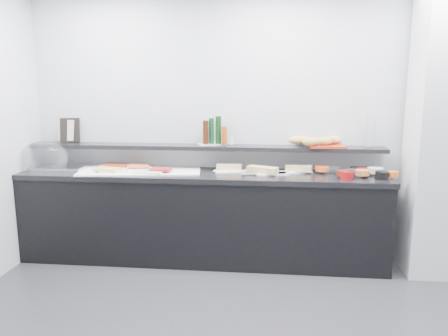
# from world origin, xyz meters

# --- Properties ---
(back_wall) EXTENTS (5.00, 0.02, 2.70)m
(back_wall) POSITION_xyz_m (0.00, 2.00, 1.35)
(back_wall) COLOR #B5B8BD
(back_wall) RESTS_ON ground
(column) EXTENTS (0.50, 0.50, 2.70)m
(column) POSITION_xyz_m (1.50, 1.65, 1.35)
(column) COLOR silver
(column) RESTS_ON ground
(buffet_cabinet) EXTENTS (3.60, 0.60, 0.85)m
(buffet_cabinet) POSITION_xyz_m (-0.70, 1.70, 0.42)
(buffet_cabinet) COLOR black
(buffet_cabinet) RESTS_ON ground
(counter_top) EXTENTS (3.62, 0.62, 0.05)m
(counter_top) POSITION_xyz_m (-0.70, 1.70, 0.88)
(counter_top) COLOR black
(counter_top) RESTS_ON buffet_cabinet
(wall_shelf) EXTENTS (3.60, 0.25, 0.04)m
(wall_shelf) POSITION_xyz_m (-0.70, 1.88, 1.13)
(wall_shelf) COLOR black
(wall_shelf) RESTS_ON back_wall
(cloche_base) EXTENTS (0.50, 0.34, 0.04)m
(cloche_base) POSITION_xyz_m (-2.15, 1.70, 0.92)
(cloche_base) COLOR #ACAEB3
(cloche_base) RESTS_ON counter_top
(cloche_dome) EXTENTS (0.52, 0.37, 0.34)m
(cloche_dome) POSITION_xyz_m (-2.32, 1.68, 1.03)
(cloche_dome) COLOR silver
(cloche_dome) RESTS_ON cloche_base
(linen_runner) EXTENTS (1.26, 0.72, 0.01)m
(linen_runner) POSITION_xyz_m (-1.32, 1.73, 0.91)
(linen_runner) COLOR white
(linen_runner) RESTS_ON counter_top
(platter_meat_a) EXTENTS (0.35, 0.28, 0.01)m
(platter_meat_a) POSITION_xyz_m (-1.63, 1.85, 0.92)
(platter_meat_a) COLOR white
(platter_meat_a) RESTS_ON linen_runner
(food_meat_a) EXTENTS (0.25, 0.16, 0.02)m
(food_meat_a) POSITION_xyz_m (-1.60, 1.80, 0.94)
(food_meat_a) COLOR maroon
(food_meat_a) RESTS_ON platter_meat_a
(platter_salmon) EXTENTS (0.40, 0.34, 0.01)m
(platter_salmon) POSITION_xyz_m (-1.44, 1.86, 0.92)
(platter_salmon) COLOR silver
(platter_salmon) RESTS_ON linen_runner
(food_salmon) EXTENTS (0.24, 0.18, 0.02)m
(food_salmon) POSITION_xyz_m (-1.37, 1.80, 0.94)
(food_salmon) COLOR #F36231
(food_salmon) RESTS_ON platter_salmon
(platter_cheese) EXTENTS (0.31, 0.25, 0.01)m
(platter_cheese) POSITION_xyz_m (-1.55, 1.58, 0.92)
(platter_cheese) COLOR white
(platter_cheese) RESTS_ON linen_runner
(food_cheese) EXTENTS (0.25, 0.18, 0.02)m
(food_cheese) POSITION_xyz_m (-1.61, 1.57, 0.94)
(food_cheese) COLOR #DCC655
(food_cheese) RESTS_ON platter_cheese
(platter_meat_b) EXTENTS (0.30, 0.20, 0.01)m
(platter_meat_b) POSITION_xyz_m (-1.21, 1.59, 0.92)
(platter_meat_b) COLOR white
(platter_meat_b) RESTS_ON linen_runner
(food_meat_b) EXTENTS (0.22, 0.16, 0.02)m
(food_meat_b) POSITION_xyz_m (-1.09, 1.62, 0.94)
(food_meat_b) COLOR maroon
(food_meat_b) RESTS_ON platter_meat_b
(sandwich_plate_left) EXTENTS (0.42, 0.25, 0.01)m
(sandwich_plate_left) POSITION_xyz_m (-0.38, 1.78, 0.91)
(sandwich_plate_left) COLOR white
(sandwich_plate_left) RESTS_ON counter_top
(sandwich_food_left) EXTENTS (0.25, 0.11, 0.06)m
(sandwich_food_left) POSITION_xyz_m (-0.43, 1.79, 0.94)
(sandwich_food_left) COLOR tan
(sandwich_food_left) RESTS_ON sandwich_plate_left
(tongs_left) EXTENTS (0.15, 0.06, 0.01)m
(tongs_left) POSITION_xyz_m (-0.51, 1.72, 0.92)
(tongs_left) COLOR silver
(tongs_left) RESTS_ON sandwich_plate_left
(sandwich_plate_mid) EXTENTS (0.33, 0.20, 0.01)m
(sandwich_plate_mid) POSITION_xyz_m (-0.01, 1.68, 0.91)
(sandwich_plate_mid) COLOR white
(sandwich_plate_mid) RESTS_ON counter_top
(sandwich_food_mid) EXTENTS (0.32, 0.23, 0.06)m
(sandwich_food_mid) POSITION_xyz_m (-0.10, 1.68, 0.94)
(sandwich_food_mid) COLOR tan
(sandwich_food_mid) RESTS_ON sandwich_plate_mid
(tongs_mid) EXTENTS (0.16, 0.03, 0.01)m
(tongs_mid) POSITION_xyz_m (-0.22, 1.59, 0.92)
(tongs_mid) COLOR #B6B9BD
(tongs_mid) RESTS_ON sandwich_plate_mid
(sandwich_plate_right) EXTENTS (0.42, 0.31, 0.01)m
(sandwich_plate_right) POSITION_xyz_m (0.19, 1.79, 0.91)
(sandwich_plate_right) COLOR white
(sandwich_plate_right) RESTS_ON counter_top
(sandwich_food_right) EXTENTS (0.27, 0.15, 0.06)m
(sandwich_food_right) POSITION_xyz_m (0.26, 1.81, 0.94)
(sandwich_food_right) COLOR tan
(sandwich_food_right) RESTS_ON sandwich_plate_right
(tongs_right) EXTENTS (0.16, 0.03, 0.01)m
(tongs_right) POSITION_xyz_m (0.30, 1.74, 0.92)
(tongs_right) COLOR #BABCC1
(tongs_right) RESTS_ON sandwich_plate_right
(bowl_glass_fruit) EXTENTS (0.21, 0.21, 0.07)m
(bowl_glass_fruit) POSITION_xyz_m (0.58, 1.79, 0.94)
(bowl_glass_fruit) COLOR white
(bowl_glass_fruit) RESTS_ON counter_top
(fill_glass_fruit) EXTENTS (0.18, 0.18, 0.05)m
(fill_glass_fruit) POSITION_xyz_m (0.48, 1.81, 0.95)
(fill_glass_fruit) COLOR #E6561F
(fill_glass_fruit) RESTS_ON bowl_glass_fruit
(bowl_black_jam) EXTENTS (0.15, 0.15, 0.07)m
(bowl_black_jam) POSITION_xyz_m (0.81, 1.79, 0.94)
(bowl_black_jam) COLOR black
(bowl_black_jam) RESTS_ON counter_top
(fill_black_jam) EXTENTS (0.13, 0.13, 0.05)m
(fill_black_jam) POSITION_xyz_m (0.85, 1.79, 0.95)
(fill_black_jam) COLOR #62110E
(fill_black_jam) RESTS_ON bowl_black_jam
(bowl_glass_cream) EXTENTS (0.22, 0.22, 0.07)m
(bowl_glass_cream) POSITION_xyz_m (0.90, 1.77, 0.94)
(bowl_glass_cream) COLOR white
(bowl_glass_cream) RESTS_ON counter_top
(fill_glass_cream) EXTENTS (0.16, 0.16, 0.05)m
(fill_glass_cream) POSITION_xyz_m (0.98, 1.77, 0.95)
(fill_glass_cream) COLOR white
(fill_glass_cream) RESTS_ON bowl_glass_cream
(bowl_red_jam) EXTENTS (0.16, 0.16, 0.07)m
(bowl_red_jam) POSITION_xyz_m (0.68, 1.56, 0.94)
(bowl_red_jam) COLOR maroon
(bowl_red_jam) RESTS_ON counter_top
(fill_red_jam) EXTENTS (0.11, 0.11, 0.05)m
(fill_red_jam) POSITION_xyz_m (0.64, 1.58, 0.95)
(fill_red_jam) COLOR #56170C
(fill_red_jam) RESTS_ON bowl_red_jam
(bowl_glass_salmon) EXTENTS (0.21, 0.21, 0.07)m
(bowl_glass_salmon) POSITION_xyz_m (0.75, 1.64, 0.94)
(bowl_glass_salmon) COLOR white
(bowl_glass_salmon) RESTS_ON counter_top
(fill_glass_salmon) EXTENTS (0.16, 0.16, 0.05)m
(fill_glass_salmon) POSITION_xyz_m (0.83, 1.64, 0.95)
(fill_glass_salmon) COLOR orange
(fill_glass_salmon) RESTS_ON bowl_glass_salmon
(bowl_black_fruit) EXTENTS (0.14, 0.14, 0.07)m
(bowl_black_fruit) POSITION_xyz_m (1.00, 1.59, 0.94)
(bowl_black_fruit) COLOR black
(bowl_black_fruit) RESTS_ON counter_top
(fill_black_fruit) EXTENTS (0.10, 0.10, 0.05)m
(fill_black_fruit) POSITION_xyz_m (1.10, 1.60, 0.95)
(fill_black_fruit) COLOR #CA591B
(fill_black_fruit) RESTS_ON bowl_black_fruit
(framed_print) EXTENTS (0.21, 0.11, 0.26)m
(framed_print) POSITION_xyz_m (-2.14, 1.93, 1.28)
(framed_print) COLOR black
(framed_print) RESTS_ON wall_shelf
(print_art) EXTENTS (0.18, 0.06, 0.22)m
(print_art) POSITION_xyz_m (-2.18, 1.92, 1.28)
(print_art) COLOR #C6A48F
(print_art) RESTS_ON framed_print
(condiment_tray) EXTENTS (0.27, 0.22, 0.01)m
(condiment_tray) POSITION_xyz_m (-0.65, 1.91, 1.16)
(condiment_tray) COLOR silver
(condiment_tray) RESTS_ON wall_shelf
(bottle_green_a) EXTENTS (0.06, 0.06, 0.26)m
(bottle_green_a) POSITION_xyz_m (-0.63, 1.91, 1.29)
(bottle_green_a) COLOR #0E3619
(bottle_green_a) RESTS_ON condiment_tray
(bottle_brown) EXTENTS (0.08, 0.08, 0.24)m
(bottle_brown) POSITION_xyz_m (-0.68, 1.88, 1.28)
(bottle_brown) COLOR #341609
(bottle_brown) RESTS_ON condiment_tray
(bottle_green_b) EXTENTS (0.08, 0.08, 0.28)m
(bottle_green_b) POSITION_xyz_m (-0.56, 1.92, 1.30)
(bottle_green_b) COLOR black
(bottle_green_b) RESTS_ON condiment_tray
(bottle_hot) EXTENTS (0.06, 0.06, 0.18)m
(bottle_hot) POSITION_xyz_m (-0.49, 1.88, 1.25)
(bottle_hot) COLOR #AF380C
(bottle_hot) RESTS_ON condiment_tray
(shaker_salt) EXTENTS (0.03, 0.03, 0.07)m
(shaker_salt) POSITION_xyz_m (-0.29, 1.92, 1.20)
(shaker_salt) COLOR silver
(shaker_salt) RESTS_ON condiment_tray
(shaker_pepper) EXTENTS (0.03, 0.03, 0.07)m
(shaker_pepper) POSITION_xyz_m (-0.42, 1.86, 1.20)
(shaker_pepper) COLOR white
(shaker_pepper) RESTS_ON condiment_tray
(bread_tray) EXTENTS (0.37, 0.28, 0.02)m
(bread_tray) POSITION_xyz_m (0.52, 1.87, 1.16)
(bread_tray) COLOR #A82712
(bread_tray) RESTS_ON wall_shelf
(bread_roll_nw) EXTENTS (0.16, 0.11, 0.08)m
(bread_roll_nw) POSITION_xyz_m (0.23, 1.91, 1.21)
(bread_roll_nw) COLOR tan
(bread_roll_nw) RESTS_ON bread_tray
(bread_roll_n) EXTENTS (0.17, 0.13, 0.08)m
(bread_roll_n) POSITION_xyz_m (0.30, 1.95, 1.21)
(bread_roll_n) COLOR #C3804A
(bread_roll_n) RESTS_ON bread_tray
(bread_roll_ne) EXTENTS (0.17, 0.13, 0.08)m
(bread_roll_ne) POSITION_xyz_m (0.60, 1.96, 1.21)
(bread_roll_ne) COLOR tan
(bread_roll_ne) RESTS_ON bread_tray
(bread_roll_sw) EXTENTS (0.14, 0.11, 0.08)m
(bread_roll_sw) POSITION_xyz_m (0.36, 1.79, 1.21)
(bread_roll_sw) COLOR tan
(bread_roll_sw) RESTS_ON bread_tray
(bread_roll_s) EXTENTS (0.14, 0.09, 0.08)m
(bread_roll_s) POSITION_xyz_m (0.35, 1.77, 1.21)
(bread_roll_s) COLOR #B19043
(bread_roll_s) RESTS_ON bread_tray
(bread_roll_se) EXTENTS (0.16, 0.11, 0.08)m
(bread_roll_se) POSITION_xyz_m (0.50, 1.86, 1.21)
(bread_roll_se) COLOR #B98E46
(bread_roll_se) RESTS_ON bread_tray
(bread_roll_midw) EXTENTS (0.17, 0.14, 0.08)m
(bread_roll_midw) POSITION_xyz_m (0.39, 1.84, 1.21)
(bread_roll_midw) COLOR #BF8A49
(bread_roll_midw) RESTS_ON bread_tray
(bread_roll_mide) EXTENTS (0.18, 0.14, 0.08)m
(bread_roll_mide) POSITION_xyz_m (0.53, 1.91, 1.21)
(bread_roll_mide) COLOR #AC7B41
(bread_roll_mide) RESTS_ON bread_tray
(carafe) EXTENTS (0.10, 0.10, 0.30)m
(carafe) POSITION_xyz_m (0.94, 1.88, 1.30)
(carafe) COLOR silver
(carafe) RESTS_ON wall_shelf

